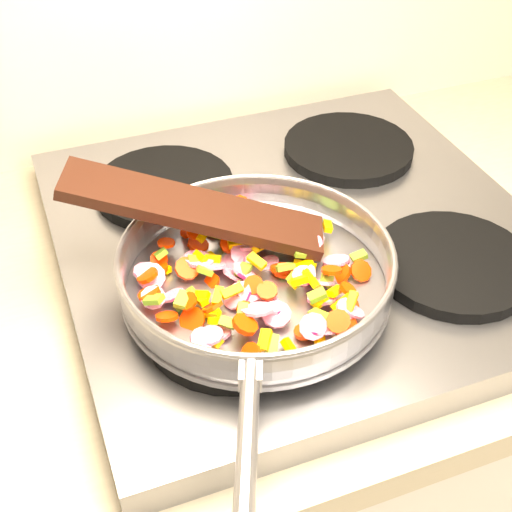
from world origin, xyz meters
name	(u,v)px	position (x,y,z in m)	size (l,w,h in m)	color
cooktop	(298,239)	(-0.70, 1.67, 0.92)	(0.60, 0.60, 0.04)	#939399
grate_fl	(232,323)	(-0.84, 1.52, 0.95)	(0.19, 0.19, 0.02)	black
grate_fr	(454,264)	(-0.56, 1.52, 0.95)	(0.19, 0.19, 0.02)	black
grate_bl	(164,186)	(-0.84, 1.81, 0.95)	(0.19, 0.19, 0.02)	black
grate_br	(348,148)	(-0.56, 1.81, 0.95)	(0.19, 0.19, 0.02)	black
saute_pan	(256,269)	(-0.80, 1.56, 0.98)	(0.34, 0.49, 0.05)	#9E9EA5
vegetable_heap	(254,274)	(-0.80, 1.56, 0.98)	(0.27, 0.26, 0.05)	#FFB500
wooden_spatula	(195,209)	(-0.84, 1.65, 1.02)	(0.30, 0.07, 0.01)	black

